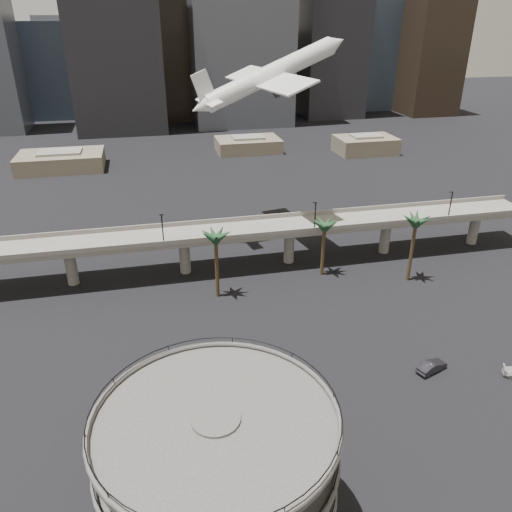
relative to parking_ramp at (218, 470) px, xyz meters
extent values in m
plane|color=black|center=(13.00, 4.00, -9.84)|extent=(700.00, 700.00, 0.00)
cylinder|color=#494744|center=(0.00, 0.00, -1.84)|extent=(4.40, 4.40, 16.50)
torus|color=#494744|center=(0.00, 0.00, -5.59)|extent=(22.20, 22.20, 0.50)
torus|color=black|center=(0.00, 0.00, -4.79)|extent=(21.80, 21.80, 0.10)
cylinder|color=#494744|center=(0.00, 0.00, -2.06)|extent=(22.00, 22.00, 0.45)
torus|color=#494744|center=(0.00, 0.00, -1.59)|extent=(22.20, 22.20, 0.50)
torus|color=black|center=(0.00, 0.00, -0.79)|extent=(21.80, 21.80, 0.10)
cylinder|color=#494744|center=(0.00, 0.00, 1.94)|extent=(22.00, 22.00, 0.45)
torus|color=#494744|center=(0.00, 0.00, 2.41)|extent=(22.20, 22.20, 0.50)
torus|color=black|center=(0.00, 0.00, 3.21)|extent=(21.80, 21.80, 0.10)
cylinder|color=#494744|center=(0.00, 0.00, 5.94)|extent=(22.00, 22.00, 0.45)
torus|color=#494744|center=(0.00, 0.00, 6.41)|extent=(22.20, 22.20, 0.50)
torus|color=black|center=(0.00, 0.00, 7.21)|extent=(21.80, 21.80, 0.10)
cube|color=slate|center=(13.00, 59.00, -1.84)|extent=(130.00, 9.00, 0.90)
cube|color=slate|center=(13.00, 54.50, -0.94)|extent=(130.00, 0.30, 1.00)
cube|color=slate|center=(13.00, 63.50, -0.94)|extent=(130.00, 0.30, 1.00)
cylinder|color=slate|center=(-20.00, 59.00, -6.04)|extent=(2.20, 2.20, 8.00)
cylinder|color=slate|center=(2.00, 59.00, -6.04)|extent=(2.20, 2.20, 8.00)
cylinder|color=slate|center=(24.00, 59.00, -6.04)|extent=(2.20, 2.20, 8.00)
cylinder|color=slate|center=(46.00, 59.00, -6.04)|extent=(2.20, 2.20, 8.00)
cylinder|color=slate|center=(68.00, 59.00, -6.04)|extent=(2.20, 2.20, 8.00)
cylinder|color=black|center=(-2.00, 55.00, 1.66)|extent=(0.24, 0.24, 6.00)
cylinder|color=black|center=(28.00, 55.00, 1.66)|extent=(0.24, 0.24, 6.00)
cylinder|color=black|center=(58.00, 55.00, 1.66)|extent=(0.24, 0.24, 6.00)
cylinder|color=#46331E|center=(7.00, 48.00, -3.76)|extent=(0.70, 0.70, 12.15)
ellipsoid|color=#1B3D21|center=(7.00, 48.00, 2.71)|extent=(4.40, 4.40, 2.00)
cylinder|color=#46331E|center=(29.00, 52.00, -4.44)|extent=(0.70, 0.70, 10.80)
ellipsoid|color=#1B3D21|center=(29.00, 52.00, 1.36)|extent=(4.40, 4.40, 2.00)
cylinder|color=#46331E|center=(45.00, 46.00, -3.54)|extent=(0.70, 0.70, 12.60)
ellipsoid|color=#1B3D21|center=(45.00, 46.00, 3.16)|extent=(4.40, 4.40, 2.00)
cube|color=brown|center=(-32.00, 144.00, -7.09)|extent=(28.00, 18.00, 5.50)
cube|color=slate|center=(-32.00, 144.00, -3.94)|extent=(14.00, 9.00, 0.80)
cube|color=brown|center=(35.00, 154.00, -7.34)|extent=(24.00, 16.00, 5.00)
cube|color=slate|center=(35.00, 154.00, -4.44)|extent=(12.00, 8.00, 0.80)
cube|color=brown|center=(78.00, 142.00, -6.84)|extent=(22.00, 15.00, 6.00)
cube|color=slate|center=(78.00, 142.00, -3.44)|extent=(11.00, 7.50, 0.80)
cube|color=#364353|center=(-42.00, 249.00, 12.59)|extent=(30.00, 30.00, 44.85)
cube|color=slate|center=(-42.00, 249.00, 36.21)|extent=(16.50, 16.50, 2.40)
cube|color=black|center=(-12.00, 204.00, 41.55)|extent=(38.00, 30.00, 102.78)
cube|color=black|center=(18.00, 229.00, 32.21)|extent=(28.00, 26.00, 84.09)
cube|color=gray|center=(68.00, 244.00, 9.79)|extent=(24.00, 24.00, 39.24)
cube|color=slate|center=(68.00, 244.00, 30.61)|extent=(13.20, 13.20, 2.40)
cube|color=black|center=(91.00, 219.00, 34.55)|extent=(30.00, 28.00, 88.76)
cube|color=#364353|center=(118.00, 239.00, 22.87)|extent=(34.00, 30.00, 65.41)
cube|color=black|center=(143.00, 214.00, 17.26)|extent=(26.00, 26.00, 54.19)
cube|color=gray|center=(31.00, 264.00, 7.92)|extent=(22.00, 22.00, 35.51)
cube|color=slate|center=(31.00, 264.00, 26.87)|extent=(12.10, 12.10, 2.40)
cylinder|color=silver|center=(23.26, 73.82, 26.73)|extent=(29.72, 9.54, 13.93)
cone|color=silver|center=(38.58, 76.86, 32.44)|extent=(5.51, 4.73, 4.91)
cone|color=silver|center=(7.95, 70.78, 21.03)|extent=(5.28, 4.28, 4.51)
cube|color=silver|center=(22.49, 73.67, 25.76)|extent=(12.82, 32.86, 2.74)
cube|color=silver|center=(9.78, 71.14, 22.17)|extent=(4.55, 11.01, 1.13)
cube|color=silver|center=(8.77, 70.94, 24.99)|extent=(5.22, 1.39, 6.72)
cylinder|color=#232327|center=(22.34, 79.65, 24.53)|extent=(5.29, 3.07, 3.56)
cylinder|color=#232327|center=(24.64, 68.08, 24.53)|extent=(5.29, 3.07, 3.56)
imported|color=red|center=(8.83, 19.08, -9.01)|extent=(4.94, 2.16, 1.65)
imported|color=black|center=(34.68, 19.29, -9.01)|extent=(5.34, 3.37, 1.66)
camera|label=1|loc=(-3.75, -32.81, 38.14)|focal=35.00mm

